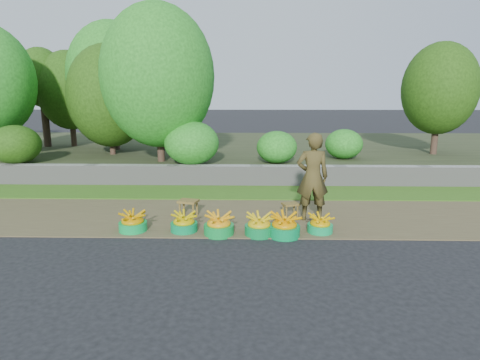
{
  "coord_description": "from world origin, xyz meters",
  "views": [
    {
      "loc": [
        -0.19,
        -6.44,
        2.4
      ],
      "look_at": [
        -0.37,
        1.3,
        0.75
      ],
      "focal_mm": 30.0,
      "sensor_mm": 36.0,
      "label": 1
    }
  ],
  "objects_px": {
    "basin_c": "(219,225)",
    "stool_left": "(188,203)",
    "vendor_woman": "(312,177)",
    "basin_b": "(184,223)",
    "basin_e": "(284,226)",
    "basin_f": "(320,225)",
    "stool_right": "(290,206)",
    "basin_a": "(133,223)",
    "basin_d": "(259,226)"
  },
  "relations": [
    {
      "from": "vendor_woman",
      "to": "basin_b",
      "type": "bearing_deg",
      "value": 16.36
    },
    {
      "from": "basin_d",
      "to": "basin_a",
      "type": "bearing_deg",
      "value": 176.64
    },
    {
      "from": "vendor_woman",
      "to": "basin_f",
      "type": "bearing_deg",
      "value": 93.26
    },
    {
      "from": "stool_right",
      "to": "basin_e",
      "type": "bearing_deg",
      "value": -100.93
    },
    {
      "from": "basin_b",
      "to": "basin_e",
      "type": "distance_m",
      "value": 1.78
    },
    {
      "from": "basin_e",
      "to": "basin_f",
      "type": "distance_m",
      "value": 0.68
    },
    {
      "from": "basin_c",
      "to": "vendor_woman",
      "type": "xyz_separation_m",
      "value": [
        1.73,
        0.86,
        0.69
      ]
    },
    {
      "from": "basin_b",
      "to": "basin_c",
      "type": "bearing_deg",
      "value": -12.14
    },
    {
      "from": "basin_d",
      "to": "stool_left",
      "type": "distance_m",
      "value": 1.73
    },
    {
      "from": "basin_e",
      "to": "vendor_woman",
      "type": "relative_size",
      "value": 0.32
    },
    {
      "from": "basin_a",
      "to": "basin_e",
      "type": "height_order",
      "value": "basin_e"
    },
    {
      "from": "basin_a",
      "to": "stool_left",
      "type": "distance_m",
      "value": 1.25
    },
    {
      "from": "basin_b",
      "to": "basin_e",
      "type": "relative_size",
      "value": 0.88
    },
    {
      "from": "basin_d",
      "to": "basin_f",
      "type": "distance_m",
      "value": 1.09
    },
    {
      "from": "basin_e",
      "to": "basin_f",
      "type": "xyz_separation_m",
      "value": [
        0.65,
        0.19,
        -0.03
      ]
    },
    {
      "from": "basin_a",
      "to": "basin_c",
      "type": "height_order",
      "value": "basin_c"
    },
    {
      "from": "basin_d",
      "to": "stool_right",
      "type": "bearing_deg",
      "value": 58.41
    },
    {
      "from": "basin_f",
      "to": "basin_e",
      "type": "bearing_deg",
      "value": -163.59
    },
    {
      "from": "basin_e",
      "to": "stool_left",
      "type": "bearing_deg",
      "value": 149.34
    },
    {
      "from": "basin_f",
      "to": "basin_d",
      "type": "bearing_deg",
      "value": -172.75
    },
    {
      "from": "basin_c",
      "to": "basin_e",
      "type": "relative_size",
      "value": 0.97
    },
    {
      "from": "basin_c",
      "to": "stool_left",
      "type": "xyz_separation_m",
      "value": [
        -0.69,
        1.02,
        0.11
      ]
    },
    {
      "from": "basin_b",
      "to": "basin_d",
      "type": "height_order",
      "value": "basin_d"
    },
    {
      "from": "basin_c",
      "to": "vendor_woman",
      "type": "height_order",
      "value": "vendor_woman"
    },
    {
      "from": "stool_right",
      "to": "vendor_woman",
      "type": "relative_size",
      "value": 0.22
    },
    {
      "from": "basin_f",
      "to": "stool_right",
      "type": "height_order",
      "value": "basin_f"
    },
    {
      "from": "basin_f",
      "to": "vendor_woman",
      "type": "height_order",
      "value": "vendor_woman"
    },
    {
      "from": "basin_b",
      "to": "vendor_woman",
      "type": "relative_size",
      "value": 0.28
    },
    {
      "from": "basin_b",
      "to": "stool_right",
      "type": "relative_size",
      "value": 1.29
    },
    {
      "from": "basin_e",
      "to": "stool_left",
      "type": "distance_m",
      "value": 2.12
    },
    {
      "from": "basin_c",
      "to": "basin_d",
      "type": "bearing_deg",
      "value": -0.18
    },
    {
      "from": "basin_e",
      "to": "stool_right",
      "type": "distance_m",
      "value": 1.12
    },
    {
      "from": "basin_d",
      "to": "basin_f",
      "type": "height_order",
      "value": "basin_d"
    },
    {
      "from": "basin_c",
      "to": "basin_e",
      "type": "bearing_deg",
      "value": -2.8
    },
    {
      "from": "basin_a",
      "to": "basin_e",
      "type": "relative_size",
      "value": 0.92
    },
    {
      "from": "stool_left",
      "to": "basin_d",
      "type": "bearing_deg",
      "value": -36.46
    },
    {
      "from": "basin_d",
      "to": "basin_f",
      "type": "bearing_deg",
      "value": 7.25
    },
    {
      "from": "basin_f",
      "to": "stool_left",
      "type": "bearing_deg",
      "value": 160.21
    },
    {
      "from": "basin_b",
      "to": "basin_d",
      "type": "bearing_deg",
      "value": -5.92
    },
    {
      "from": "basin_c",
      "to": "basin_b",
      "type": "bearing_deg",
      "value": 167.86
    },
    {
      "from": "basin_a",
      "to": "basin_b",
      "type": "bearing_deg",
      "value": 0.39
    },
    {
      "from": "basin_a",
      "to": "basin_c",
      "type": "distance_m",
      "value": 1.55
    },
    {
      "from": "basin_d",
      "to": "stool_right",
      "type": "height_order",
      "value": "basin_d"
    },
    {
      "from": "vendor_woman",
      "to": "basin_c",
      "type": "bearing_deg",
      "value": 25.76
    },
    {
      "from": "basin_b",
      "to": "basin_d",
      "type": "distance_m",
      "value": 1.34
    },
    {
      "from": "basin_c",
      "to": "vendor_woman",
      "type": "relative_size",
      "value": 0.31
    },
    {
      "from": "basin_f",
      "to": "vendor_woman",
      "type": "distance_m",
      "value": 1.02
    },
    {
      "from": "stool_left",
      "to": "stool_right",
      "type": "height_order",
      "value": "stool_left"
    },
    {
      "from": "basin_d",
      "to": "basin_b",
      "type": "bearing_deg",
      "value": 174.08
    },
    {
      "from": "basin_b",
      "to": "stool_left",
      "type": "height_order",
      "value": "basin_b"
    }
  ]
}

